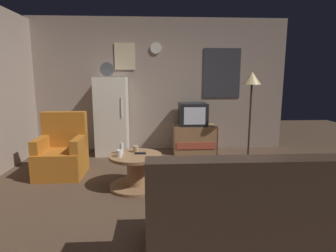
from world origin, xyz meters
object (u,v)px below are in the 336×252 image
Objects in this scene: coffee_table at (136,171)px; remote_control at (140,153)px; tv_stand at (194,139)px; mug_ceramic_tan at (136,149)px; wine_glass at (122,148)px; fridge at (112,116)px; crt_tv at (193,114)px; standing_lamp at (252,85)px; couch at (247,220)px; mug_ceramic_white at (119,153)px; armchair at (62,153)px.

remote_control is at bearing 26.97° from coffee_table.
mug_ceramic_tan is (-1.08, -1.63, 0.23)m from tv_stand.
wine_glass is at bearing -126.66° from tv_stand.
wine_glass is (0.36, -1.70, -0.22)m from fridge.
fridge is at bearing 112.41° from remote_control.
crt_tv reaches higher than wine_glass.
remote_control is (0.62, -1.73, -0.28)m from fridge.
tv_stand is 1.17× the size of coffee_table.
standing_lamp is at bearing -28.29° from tv_stand.
tv_stand is 0.50m from crt_tv.
fridge reaches higher than couch.
coffee_table is 8.00× the size of mug_ceramic_tan.
coffee_table is at bearing -120.32° from crt_tv.
coffee_table is 0.35m from mug_ceramic_white.
wine_glass is at bearing -27.98° from armchair.
mug_ceramic_tan is at bearing 126.40° from remote_control.
standing_lamp is (0.94, -0.51, 1.08)m from tv_stand.
tv_stand is 2.07m from coffee_table.
crt_tv is 2.11m from wine_glass.
mug_ceramic_white is 0.30m from mug_ceramic_tan.
fridge is at bearing 102.03° from wine_glass.
standing_lamp is 2.21× the size of coffee_table.
mug_ceramic_tan is at bearing 19.93° from wine_glass.
tv_stand is 9.33× the size of mug_ceramic_white.
couch is at bearing -49.42° from mug_ceramic_white.
couch is at bearing -90.78° from tv_stand.
mug_ceramic_white is at bearing -133.00° from mug_ceramic_tan.
remote_control is at bearing -24.20° from armchair.
remote_control is (0.07, -0.10, -0.03)m from mug_ceramic_tan.
mug_ceramic_white is at bearing -34.72° from armchair.
wine_glass is 0.27m from remote_control.
fridge is 2.11× the size of tv_stand.
fridge is 1.04× the size of couch.
wine_glass is 1.12m from armchair.
crt_tv reaches higher than tv_stand.
armchair is (-2.24, -1.18, 0.06)m from tv_stand.
armchair is at bearing 152.02° from wine_glass.
standing_lamp is at bearing 32.12° from coffee_table.
mug_ceramic_white is at bearing -158.88° from coffee_table.
tv_stand is at bearing 58.74° from coffee_table.
couch reaches higher than coffee_table.
mug_ceramic_tan is at bearing 91.47° from coffee_table.
standing_lamp is at bearing 29.19° from mug_ceramic_tan.
crt_tv is at bearing 63.58° from remote_control.
wine_glass is at bearing -151.54° from standing_lamp.
armchair is at bearing 158.55° from remote_control.
armchair reaches higher than tv_stand.
wine_glass is 1.67× the size of mug_ceramic_white.
fridge is at bearing 168.95° from standing_lamp.
coffee_table is at bearing 21.12° from mug_ceramic_white.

